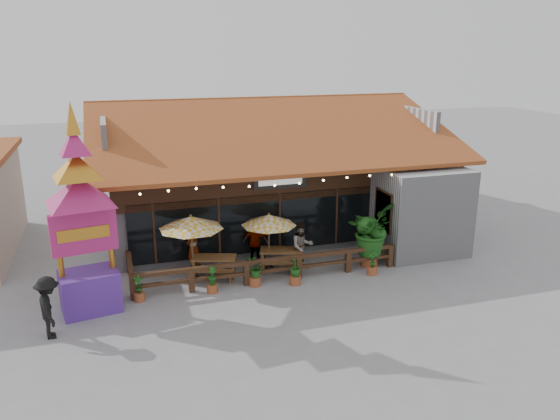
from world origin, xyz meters
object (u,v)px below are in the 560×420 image
object	(u,v)px
picnic_table_right	(282,256)
umbrella_right	(269,220)
pedestrian	(49,308)
umbrella_left	(191,223)
tropical_plant	(370,231)
picnic_table_left	(214,263)
thai_sign_tower	(80,197)

from	to	relation	value
picnic_table_right	umbrella_right	bearing A→B (deg)	162.91
pedestrian	umbrella_right	bearing A→B (deg)	-77.33
umbrella_left	umbrella_right	world-z (taller)	umbrella_left
umbrella_right	tropical_plant	distance (m)	3.99
umbrella_left	tropical_plant	xyz separation A→B (m)	(6.82, -0.77, -0.78)
picnic_table_left	picnic_table_right	xyz separation A→B (m)	(2.64, -0.05, 0.01)
picnic_table_right	thai_sign_tower	world-z (taller)	thai_sign_tower
umbrella_left	umbrella_right	size ratio (longest dim) A/B	1.07
picnic_table_right	thai_sign_tower	bearing A→B (deg)	-168.30
thai_sign_tower	pedestrian	distance (m)	3.44
umbrella_left	pedestrian	xyz separation A→B (m)	(-4.68, -2.96, -1.25)
thai_sign_tower	picnic_table_left	bearing A→B (deg)	19.02
picnic_table_left	pedestrian	distance (m)	6.26
pedestrian	picnic_table_right	bearing A→B (deg)	-79.38
picnic_table_left	pedestrian	size ratio (longest dim) A/B	1.04
umbrella_left	tropical_plant	size ratio (longest dim) A/B	1.21
umbrella_right	picnic_table_left	xyz separation A→B (m)	(-2.18, -0.09, -1.46)
thai_sign_tower	tropical_plant	distance (m)	10.71
picnic_table_right	tropical_plant	distance (m)	3.58
umbrella_right	picnic_table_right	world-z (taller)	umbrella_right
umbrella_left	pedestrian	world-z (taller)	umbrella_left
umbrella_left	tropical_plant	world-z (taller)	umbrella_left
pedestrian	thai_sign_tower	bearing A→B (deg)	-45.84
umbrella_right	picnic_table_right	xyz separation A→B (m)	(0.47, -0.14, -1.44)
picnic_table_left	pedestrian	bearing A→B (deg)	-151.37
umbrella_right	tropical_plant	world-z (taller)	tropical_plant
tropical_plant	pedestrian	size ratio (longest dim) A/B	1.30
pedestrian	tropical_plant	bearing A→B (deg)	-88.46
pedestrian	picnic_table_left	bearing A→B (deg)	-70.62
picnic_table_right	pedestrian	world-z (taller)	pedestrian
picnic_table_left	thai_sign_tower	world-z (taller)	thai_sign_tower
picnic_table_right	tropical_plant	world-z (taller)	tropical_plant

